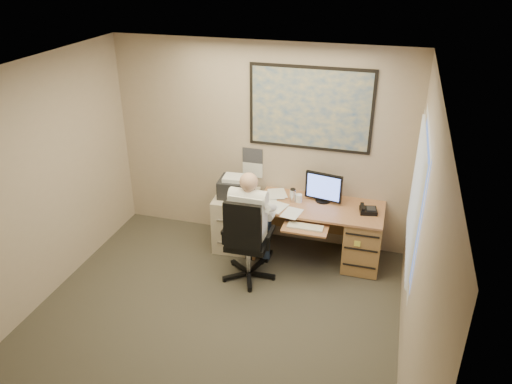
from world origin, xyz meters
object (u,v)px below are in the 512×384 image
(desk, at_px, (345,230))
(filing_cabinet, at_px, (236,216))
(person, at_px, (249,226))
(office_chair, at_px, (247,256))

(desk, xyz_separation_m, filing_cabinet, (-1.45, -0.03, 0.00))
(person, bearing_deg, desk, 32.90)
(desk, bearing_deg, office_chair, -145.06)
(desk, xyz_separation_m, office_chair, (-1.08, -0.76, -0.11))
(desk, relative_size, office_chair, 1.41)
(filing_cabinet, bearing_deg, person, -64.05)
(desk, distance_m, office_chair, 1.33)
(person, bearing_deg, office_chair, -89.87)
(desk, bearing_deg, person, -148.11)
(filing_cabinet, relative_size, office_chair, 0.91)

